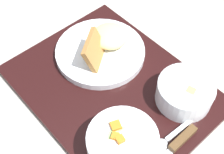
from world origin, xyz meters
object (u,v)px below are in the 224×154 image
object	(u,v)px
bowl_salad	(122,144)
bowl_soup	(185,91)
plate_main	(102,48)
spoon	(169,138)
knife	(175,146)

from	to	relation	value
bowl_salad	bowl_soup	bearing A→B (deg)	-83.62
bowl_soup	bowl_salad	bearing A→B (deg)	96.38
bowl_salad	plate_main	distance (m)	0.25
bowl_salad	spoon	distance (m)	0.10
bowl_soup	spoon	distance (m)	0.10
spoon	knife	bearing A→B (deg)	80.62
bowl_salad	knife	bearing A→B (deg)	-120.55
bowl_salad	bowl_soup	distance (m)	0.17
spoon	bowl_salad	bearing A→B (deg)	-23.22
knife	spoon	bearing A→B (deg)	-102.99
bowl_soup	spoon	world-z (taller)	bowl_soup
plate_main	spoon	size ratio (longest dim) A/B	1.28
bowl_salad	spoon	size ratio (longest dim) A/B	0.80
knife	spoon	world-z (taller)	knife
bowl_soup	plate_main	distance (m)	0.21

